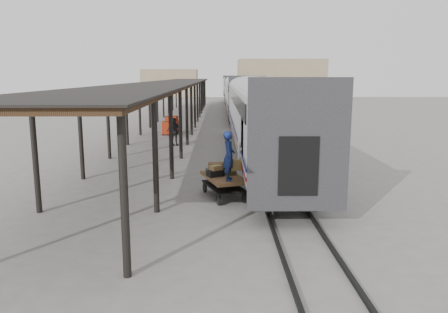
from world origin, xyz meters
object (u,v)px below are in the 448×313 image
at_px(luggage_tug, 171,126).
at_px(porter, 229,156).
at_px(pedestrian, 175,132).
at_px(baggage_cart, 224,181).

height_order(luggage_tug, porter, porter).
relative_size(luggage_tug, porter, 0.95).
bearing_deg(pedestrian, baggage_cart, 115.72).
xyz_separation_m(luggage_tug, porter, (4.28, -19.27, 1.13)).
height_order(baggage_cart, luggage_tug, luggage_tug).
distance_m(baggage_cart, porter, 1.32).
bearing_deg(luggage_tug, porter, -68.57).
relative_size(porter, pedestrian, 0.98).
xyz_separation_m(baggage_cart, porter, (0.19, -0.65, 1.13)).
height_order(baggage_cart, porter, porter).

